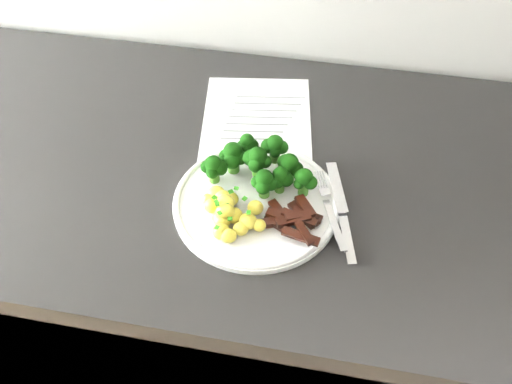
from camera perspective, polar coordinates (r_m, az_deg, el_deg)
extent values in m
cube|color=black|center=(1.26, 3.02, -12.62)|extent=(2.48, 0.62, 0.93)
cube|color=white|center=(0.96, 0.06, 7.07)|extent=(0.23, 0.29, 0.00)
cube|color=slate|center=(1.01, 1.60, 9.98)|extent=(0.13, 0.02, 0.00)
cube|color=slate|center=(1.00, 1.24, 9.31)|extent=(0.12, 0.02, 0.00)
cube|color=slate|center=(0.98, 0.87, 8.62)|extent=(0.12, 0.02, 0.00)
cube|color=slate|center=(0.97, 0.49, 7.91)|extent=(0.11, 0.02, 0.00)
cube|color=slate|center=(0.96, 0.10, 7.18)|extent=(0.11, 0.02, 0.00)
cube|color=slate|center=(0.94, -0.30, 6.42)|extent=(0.10, 0.02, 0.00)
cube|color=slate|center=(0.93, -0.72, 5.65)|extent=(0.10, 0.02, 0.00)
cylinder|color=white|center=(0.82, 0.00, -1.17)|extent=(0.25, 0.25, 0.01)
torus|color=white|center=(0.82, 0.00, -0.93)|extent=(0.25, 0.25, 0.01)
cylinder|color=#386E1F|center=(0.84, 0.20, 2.47)|extent=(0.02, 0.02, 0.02)
sphere|color=black|center=(0.82, 0.96, 3.23)|extent=(0.02, 0.02, 0.02)
sphere|color=black|center=(0.83, 0.16, 3.91)|extent=(0.02, 0.02, 0.02)
sphere|color=black|center=(0.82, -0.52, 3.62)|extent=(0.03, 0.03, 0.03)
sphere|color=black|center=(0.81, 0.00, 2.88)|extent=(0.02, 0.02, 0.02)
sphere|color=black|center=(0.82, 0.20, 3.82)|extent=(0.03, 0.03, 0.03)
cylinder|color=#386E1F|center=(0.84, 3.46, 1.75)|extent=(0.02, 0.02, 0.02)
sphere|color=black|center=(0.82, 4.25, 2.45)|extent=(0.02, 0.02, 0.02)
sphere|color=black|center=(0.83, 3.12, 3.18)|extent=(0.03, 0.03, 0.03)
sphere|color=black|center=(0.82, 2.97, 2.27)|extent=(0.02, 0.02, 0.02)
sphere|color=black|center=(0.82, 3.55, 3.09)|extent=(0.03, 0.03, 0.03)
cylinder|color=#386E1F|center=(0.86, -2.39, 2.90)|extent=(0.02, 0.02, 0.03)
sphere|color=black|center=(0.84, -1.69, 3.65)|extent=(0.02, 0.02, 0.02)
sphere|color=black|center=(0.85, -2.09, 4.33)|extent=(0.02, 0.02, 0.02)
sphere|color=black|center=(0.84, -3.22, 3.85)|extent=(0.02, 0.02, 0.02)
sphere|color=black|center=(0.83, -2.55, 3.33)|extent=(0.03, 0.03, 0.03)
sphere|color=black|center=(0.83, -2.46, 4.30)|extent=(0.03, 0.03, 0.03)
cylinder|color=#386E1F|center=(0.86, 1.98, 3.91)|extent=(0.02, 0.02, 0.02)
sphere|color=black|center=(0.85, 2.72, 4.75)|extent=(0.02, 0.02, 0.02)
sphere|color=black|center=(0.85, 2.04, 5.22)|extent=(0.02, 0.02, 0.02)
sphere|color=black|center=(0.85, 1.32, 4.88)|extent=(0.02, 0.02, 0.02)
sphere|color=black|center=(0.84, 2.02, 4.22)|extent=(0.02, 0.02, 0.02)
sphere|color=black|center=(0.84, 2.03, 5.17)|extent=(0.03, 0.03, 0.03)
cylinder|color=#386E1F|center=(0.87, -0.94, 4.37)|extent=(0.01, 0.01, 0.02)
sphere|color=black|center=(0.85, -0.41, 4.96)|extent=(0.02, 0.02, 0.02)
sphere|color=black|center=(0.86, -0.77, 5.49)|extent=(0.02, 0.02, 0.02)
sphere|color=black|center=(0.86, -1.54, 5.03)|extent=(0.01, 0.01, 0.01)
sphere|color=black|center=(0.85, -1.21, 4.71)|extent=(0.02, 0.02, 0.02)
sphere|color=black|center=(0.85, -0.95, 5.44)|extent=(0.02, 0.02, 0.02)
cylinder|color=#386E1F|center=(0.83, 5.03, 0.40)|extent=(0.02, 0.02, 0.02)
sphere|color=black|center=(0.81, 5.77, 1.00)|extent=(0.02, 0.02, 0.02)
sphere|color=black|center=(0.82, 4.79, 1.71)|extent=(0.02, 0.02, 0.02)
sphere|color=black|center=(0.81, 4.54, 0.85)|extent=(0.02, 0.02, 0.02)
sphere|color=black|center=(0.81, 5.14, 1.60)|extent=(0.03, 0.03, 0.03)
cylinder|color=#386E1F|center=(0.84, -4.44, 1.77)|extent=(0.02, 0.02, 0.02)
sphere|color=black|center=(0.83, -3.83, 2.54)|extent=(0.02, 0.02, 0.02)
sphere|color=black|center=(0.84, -4.29, 3.04)|extent=(0.02, 0.02, 0.02)
sphere|color=black|center=(0.83, -5.19, 2.67)|extent=(0.02, 0.02, 0.02)
sphere|color=black|center=(0.82, -4.65, 2.08)|extent=(0.02, 0.02, 0.02)
sphere|color=black|center=(0.83, -4.54, 2.99)|extent=(0.03, 0.03, 0.03)
cylinder|color=#386E1F|center=(0.82, 0.87, 0.22)|extent=(0.02, 0.02, 0.02)
sphere|color=black|center=(0.80, 1.57, 0.84)|extent=(0.02, 0.02, 0.02)
sphere|color=black|center=(0.81, 0.99, 1.59)|extent=(0.02, 0.02, 0.02)
sphere|color=black|center=(0.81, 0.14, 1.07)|extent=(0.02, 0.02, 0.02)
sphere|color=black|center=(0.80, 0.77, 0.56)|extent=(0.02, 0.02, 0.02)
sphere|color=black|center=(0.80, 0.89, 1.47)|extent=(0.03, 0.03, 0.03)
cylinder|color=#386E1F|center=(0.83, 2.52, 0.68)|extent=(0.02, 0.02, 0.02)
sphere|color=black|center=(0.81, 3.19, 1.33)|extent=(0.02, 0.02, 0.02)
sphere|color=black|center=(0.82, 2.68, 1.95)|extent=(0.02, 0.02, 0.02)
sphere|color=black|center=(0.82, 1.90, 1.51)|extent=(0.01, 0.01, 0.01)
sphere|color=black|center=(0.81, 2.30, 0.97)|extent=(0.02, 0.02, 0.02)
sphere|color=black|center=(0.81, 2.57, 1.81)|extent=(0.02, 0.02, 0.02)
ellipsoid|color=#FFF04C|center=(0.79, -3.76, -2.79)|extent=(0.03, 0.02, 0.02)
ellipsoid|color=#FFF04C|center=(0.79, -3.60, -3.05)|extent=(0.03, 0.02, 0.02)
ellipsoid|color=#FFF04C|center=(0.81, -2.78, -0.73)|extent=(0.03, 0.02, 0.02)
ellipsoid|color=#FFF04C|center=(0.78, 0.33, -3.53)|extent=(0.02, 0.02, 0.02)
ellipsoid|color=#FFF04C|center=(0.80, -3.57, -2.08)|extent=(0.02, 0.02, 0.02)
ellipsoid|color=#FFF04C|center=(0.79, -2.35, -2.49)|extent=(0.03, 0.03, 0.02)
ellipsoid|color=#FFF04C|center=(0.78, -0.86, -3.12)|extent=(0.03, 0.02, 0.03)
ellipsoid|color=#FFF04C|center=(0.82, -4.21, -0.17)|extent=(0.03, 0.03, 0.02)
ellipsoid|color=#FFF04C|center=(0.77, -2.96, -4.62)|extent=(0.02, 0.02, 0.02)
ellipsoid|color=#FFF04C|center=(0.78, -3.43, -2.13)|extent=(0.02, 0.02, 0.02)
ellipsoid|color=#FFF04C|center=(0.79, -3.24, -1.11)|extent=(0.03, 0.02, 0.02)
ellipsoid|color=#FFF04C|center=(0.78, -3.21, -2.01)|extent=(0.03, 0.02, 0.02)
ellipsoid|color=#FFF04C|center=(0.80, -4.68, -1.48)|extent=(0.02, 0.02, 0.02)
ellipsoid|color=#FFF04C|center=(0.82, -5.07, -0.81)|extent=(0.02, 0.02, 0.02)
ellipsoid|color=#FFF04C|center=(0.81, -3.49, -0.67)|extent=(0.03, 0.03, 0.02)
ellipsoid|color=#FFF04C|center=(0.78, -1.62, -3.88)|extent=(0.02, 0.02, 0.02)
ellipsoid|color=#FFF04C|center=(0.80, -0.07, -1.66)|extent=(0.02, 0.02, 0.02)
ellipsoid|color=#FFF04C|center=(0.77, -3.67, -4.20)|extent=(0.03, 0.02, 0.02)
cube|color=#1E640E|center=(0.77, -4.19, -1.05)|extent=(0.01, 0.01, 0.00)
cube|color=#1E640E|center=(0.77, -4.11, -1.29)|extent=(0.01, 0.01, 0.00)
cube|color=#1E640E|center=(0.76, -2.77, -2.84)|extent=(0.01, 0.01, 0.00)
cube|color=#1E640E|center=(0.75, -4.16, -3.76)|extent=(0.01, 0.01, 0.00)
cube|color=#1E640E|center=(0.80, -2.10, 0.40)|extent=(0.01, 0.01, 0.00)
cube|color=#1E640E|center=(0.79, -3.50, -1.03)|extent=(0.01, 0.01, 0.00)
cube|color=#1E640E|center=(0.79, -2.67, 0.05)|extent=(0.01, 0.01, 0.00)
cube|color=#1E640E|center=(0.77, -0.80, -2.17)|extent=(0.01, 0.01, 0.00)
cube|color=#1E640E|center=(0.78, -3.31, -1.68)|extent=(0.01, 0.01, 0.00)
cube|color=#1E640E|center=(0.77, -3.17, -1.37)|extent=(0.01, 0.01, 0.00)
cube|color=#1E640E|center=(0.78, -1.22, -0.69)|extent=(0.01, 0.01, 0.00)
cube|color=#1E640E|center=(0.76, -3.86, -2.22)|extent=(0.01, 0.01, 0.00)
cube|color=#1E640E|center=(0.79, -4.02, -0.79)|extent=(0.01, 0.01, 0.00)
cube|color=#1E640E|center=(0.78, -4.42, -0.56)|extent=(0.01, 0.01, 0.00)
cube|color=black|center=(0.78, 2.79, -3.76)|extent=(0.05, 0.03, 0.01)
cube|color=black|center=(0.79, 3.15, -2.85)|extent=(0.06, 0.03, 0.01)
cube|color=black|center=(0.79, 2.62, -3.53)|extent=(0.05, 0.04, 0.01)
cube|color=black|center=(0.80, 5.47, -2.46)|extent=(0.05, 0.02, 0.01)
cube|color=black|center=(0.80, 4.96, -2.40)|extent=(0.05, 0.05, 0.01)
cube|color=black|center=(0.80, 2.60, -2.22)|extent=(0.04, 0.05, 0.01)
cube|color=black|center=(0.79, 1.84, -3.23)|extent=(0.06, 0.03, 0.01)
cube|color=black|center=(0.79, 3.15, -2.71)|extent=(0.06, 0.03, 0.01)
cube|color=black|center=(0.77, 4.88, -3.88)|extent=(0.04, 0.05, 0.01)
cube|color=black|center=(0.77, 4.76, -4.69)|extent=(0.06, 0.03, 0.01)
cube|color=black|center=(0.79, 4.57, -2.74)|extent=(0.05, 0.02, 0.01)
cube|color=black|center=(0.78, 4.66, -2.51)|extent=(0.05, 0.03, 0.01)
cube|color=black|center=(0.80, 5.36, -1.69)|extent=(0.04, 0.05, 0.01)
cube|color=black|center=(0.78, 3.99, -2.92)|extent=(0.05, 0.03, 0.01)
cube|color=silver|center=(0.79, 8.30, -3.46)|extent=(0.04, 0.10, 0.01)
cube|color=silver|center=(0.83, 7.24, 0.20)|extent=(0.02, 0.03, 0.00)
cylinder|color=silver|center=(0.84, 7.29, 1.38)|extent=(0.01, 0.03, 0.00)
cylinder|color=silver|center=(0.84, 7.03, 1.35)|extent=(0.01, 0.03, 0.00)
cylinder|color=silver|center=(0.84, 6.77, 1.32)|extent=(0.01, 0.03, 0.00)
cylinder|color=silver|center=(0.84, 6.52, 1.29)|extent=(0.01, 0.03, 0.00)
cube|color=silver|center=(0.84, 8.53, 0.56)|extent=(0.04, 0.11, 0.01)
cube|color=silver|center=(0.79, 9.55, -4.79)|extent=(0.04, 0.09, 0.02)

